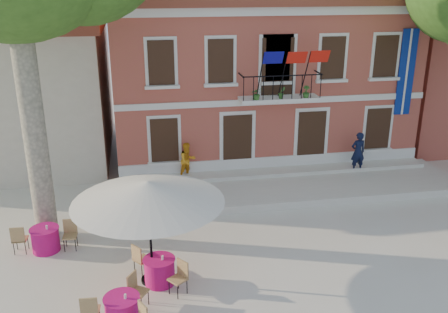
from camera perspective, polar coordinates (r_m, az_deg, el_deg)
ground at (r=15.92m, az=4.47°, el=-10.75°), size 90.00×90.00×0.00m
main_building at (r=24.27m, az=3.41°, el=9.62°), size 13.50×9.59×7.50m
neighbor_west at (r=25.40m, az=-23.57°, el=7.17°), size 9.40×9.40×6.40m
terrace at (r=20.13m, az=6.89°, el=-3.51°), size 14.00×3.40×0.30m
patio_umbrella at (r=13.35m, az=-8.69°, el=-4.05°), size 4.09×4.09×3.04m
pedestrian_navy at (r=21.64m, az=15.06°, el=0.50°), size 0.66×0.46×1.73m
pedestrian_orange at (r=20.28m, az=-4.19°, el=-0.48°), size 0.91×0.84×1.51m
cafe_table_0 at (r=14.32m, az=-7.38°, el=-12.73°), size 1.50×1.78×0.95m
cafe_table_1 at (r=13.00m, az=-11.56°, el=-16.74°), size 1.68×1.87×0.95m
cafe_table_3 at (r=16.67m, az=-19.75°, el=-8.81°), size 1.94×0.90×0.95m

